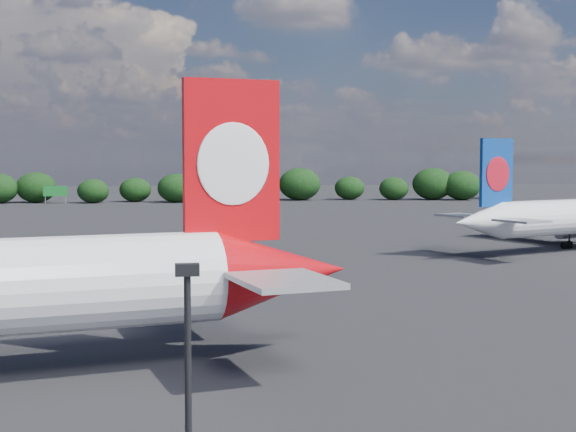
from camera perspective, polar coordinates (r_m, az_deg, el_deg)
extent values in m
plane|color=black|center=(95.66, -14.13, -2.87)|extent=(500.00, 500.00, 0.00)
cone|color=#BD090F|center=(45.67, -0.41, -4.00)|extent=(8.78, 6.51, 4.94)
cube|color=#BD090F|center=(44.25, -4.02, 3.95)|extent=(5.42, 1.64, 8.90)
ellipsoid|color=white|center=(43.97, -3.90, 3.72)|extent=(4.10, 1.08, 4.55)
ellipsoid|color=white|center=(44.53, -4.13, 3.72)|extent=(4.10, 1.08, 4.55)
cube|color=#94969B|center=(39.89, -0.29, -4.61)|extent=(5.61, 6.74, 0.30)
cube|color=#94969B|center=(50.10, -4.75, -2.84)|extent=(5.61, 6.74, 0.30)
cone|color=white|center=(92.82, 13.41, -0.39)|extent=(7.99, 6.52, 4.31)
cube|color=navy|center=(94.37, 14.60, 3.01)|extent=(4.57, 2.13, 7.76)
ellipsoid|color=red|center=(94.19, 14.71, 2.91)|extent=(3.43, 1.48, 3.96)
ellipsoid|color=red|center=(94.56, 14.49, 2.92)|extent=(3.43, 1.48, 3.96)
cube|color=#94969B|center=(90.68, 16.27, -0.33)|extent=(5.49, 6.23, 0.26)
cube|color=#94969B|center=(97.41, 12.22, 0.04)|extent=(5.49, 6.23, 0.26)
cube|color=#94969B|center=(116.12, 17.25, -0.27)|extent=(11.49, 18.09, 0.47)
cylinder|color=#94969B|center=(114.67, 19.41, -0.93)|extent=(4.86, 3.74, 2.33)
cube|color=#94969B|center=(114.62, 19.42, -0.63)|extent=(1.86, 0.93, 1.03)
cylinder|color=black|center=(108.01, 19.38, -1.50)|extent=(0.31, 0.31, 2.15)
cylinder|color=black|center=(108.09, 19.37, -1.94)|extent=(1.02, 0.71, 0.95)
cylinder|color=black|center=(107.37, 19.04, -1.97)|extent=(1.02, 0.71, 0.95)
cube|color=black|center=(18.30, -7.18, -3.81)|extent=(0.55, 0.30, 0.28)
cube|color=#146524|center=(212.43, -16.22, 1.71)|extent=(6.00, 0.30, 2.60)
cylinder|color=gray|center=(212.85, -16.88, 1.11)|extent=(0.20, 0.20, 2.00)
cylinder|color=gray|center=(212.22, -15.54, 1.13)|extent=(0.20, 0.20, 2.00)
cube|color=#F3AD15|center=(216.75, -8.13, 2.09)|extent=(5.00, 0.30, 3.00)
cylinder|color=gray|center=(216.86, -8.12, 1.36)|extent=(0.30, 0.30, 2.50)
ellipsoid|color=black|center=(218.35, -17.47, 1.95)|extent=(10.35, 8.76, 7.96)
ellipsoid|color=black|center=(212.37, -13.69, 1.74)|extent=(8.10, 6.85, 6.23)
ellipsoid|color=black|center=(216.18, -10.81, 1.84)|extent=(8.35, 7.06, 6.42)
ellipsoid|color=black|center=(210.99, -7.95, 1.98)|extent=(9.85, 8.34, 7.58)
ellipsoid|color=black|center=(214.11, -4.03, 2.26)|extent=(11.97, 10.13, 9.21)
ellipsoid|color=black|center=(218.97, -1.86, 1.93)|extent=(8.24, 6.97, 6.34)
ellipsoid|color=black|center=(220.97, 0.84, 2.29)|extent=(11.62, 9.83, 8.94)
ellipsoid|color=black|center=(224.81, 4.39, 2.00)|extent=(8.45, 7.15, 6.50)
ellipsoid|color=black|center=(224.24, 7.53, 1.95)|extent=(8.28, 7.00, 6.37)
ellipsoid|color=black|center=(226.74, 10.26, 2.26)|extent=(11.55, 9.78, 8.89)
ellipsoid|color=black|center=(226.68, 12.26, 2.14)|extent=(10.55, 8.93, 8.11)
ellipsoid|color=black|center=(237.47, 14.48, 2.15)|extent=(10.19, 8.62, 7.84)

